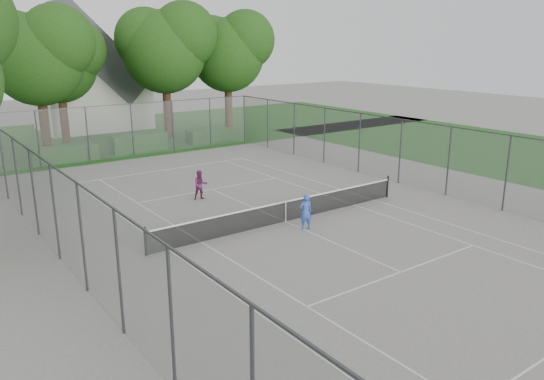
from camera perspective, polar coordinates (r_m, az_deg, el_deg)
ground at (r=22.92m, az=1.47°, el=-3.44°), size 120.00×120.00×0.00m
grass_far at (r=45.76m, az=-18.84°, el=5.44°), size 60.00×20.00×0.00m
court_markings at (r=22.92m, az=1.47°, el=-3.42°), size 11.03×23.83×0.01m
tennis_net at (r=22.76m, az=1.48°, el=-2.22°), size 12.87×0.10×1.10m
perimeter_fence at (r=22.39m, az=1.51°, el=0.94°), size 18.08×34.08×3.52m
tree_far_left at (r=38.95m, az=-23.88°, el=13.41°), size 6.91×6.31×9.93m
tree_far_midleft at (r=43.05m, az=-21.92°, el=12.97°), size 6.35×5.79×9.12m
tree_far_midright at (r=43.09m, az=-11.38°, el=15.06°), size 7.32×6.68×10.52m
tree_far_right at (r=45.43m, az=-4.68°, el=14.90°), size 6.98×6.38×10.04m
hedge_left at (r=36.69m, az=-21.43°, el=3.63°), size 4.12×1.24×1.03m
hedge_mid at (r=38.66m, az=-14.11°, el=4.97°), size 3.91×1.12×1.23m
hedge_right at (r=41.42m, az=-6.83°, el=5.87°), size 3.37×1.24×1.01m
house at (r=49.64m, az=-18.93°, el=11.25°), size 8.68×6.73×10.81m
girl_player at (r=21.87m, az=3.65°, el=-2.35°), size 0.62×0.49×1.50m
woman_player at (r=26.17m, az=-7.71°, el=0.53°), size 0.82×0.70×1.45m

